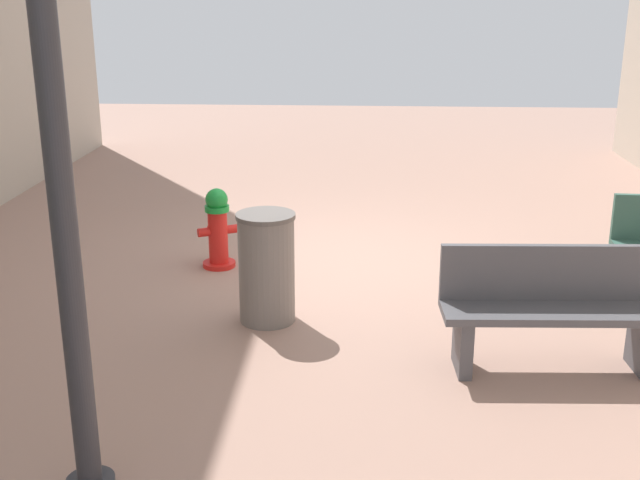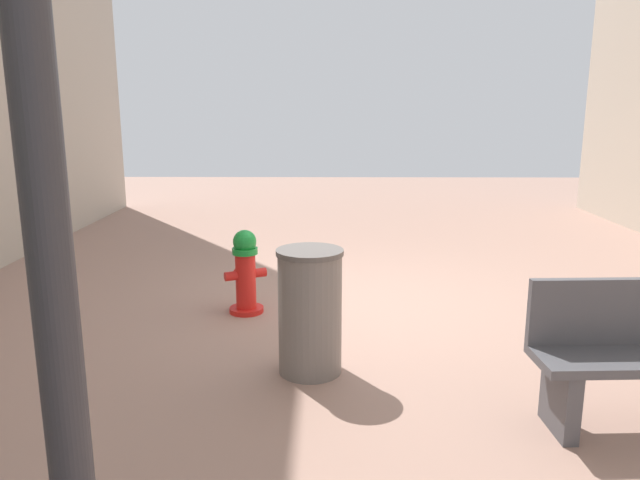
% 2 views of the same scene
% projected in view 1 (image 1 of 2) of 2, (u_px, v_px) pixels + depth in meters
% --- Properties ---
extents(ground_plane, '(23.40, 23.40, 0.00)m').
position_uv_depth(ground_plane, '(342.00, 261.00, 8.54)').
color(ground_plane, '#9E7A6B').
extents(fire_hydrant, '(0.42, 0.41, 0.84)m').
position_uv_depth(fire_hydrant, '(218.00, 228.00, 8.26)').
color(fire_hydrant, red).
rests_on(fire_hydrant, ground_plane).
extents(bench_far, '(1.72, 0.52, 0.95)m').
position_uv_depth(bench_far, '(553.00, 307.00, 6.03)').
color(bench_far, '#4C4C51').
rests_on(bench_far, ground_plane).
extents(street_lamp, '(0.36, 0.36, 3.88)m').
position_uv_depth(street_lamp, '(49.00, 75.00, 3.87)').
color(street_lamp, '#2D2D33').
rests_on(street_lamp, ground_plane).
extents(trash_bin, '(0.51, 0.51, 0.98)m').
position_uv_depth(trash_bin, '(267.00, 268.00, 6.89)').
color(trash_bin, slate).
rests_on(trash_bin, ground_plane).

